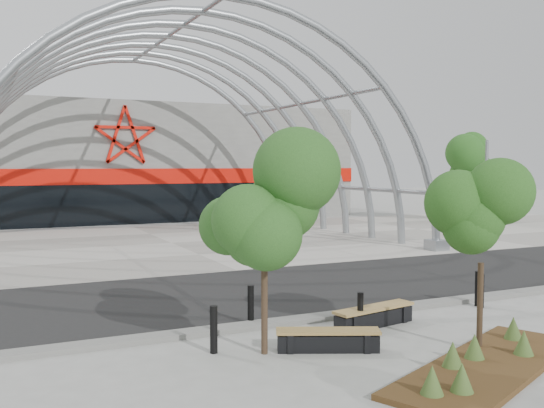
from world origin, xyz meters
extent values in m
plane|color=gray|center=(0.00, 0.00, 0.00)|extent=(140.00, 140.00, 0.00)
cube|color=black|center=(0.00, 3.50, 0.01)|extent=(140.00, 7.00, 0.02)
cube|color=gray|center=(0.00, 15.50, 0.02)|extent=(60.00, 17.00, 0.04)
cube|color=slate|center=(0.00, -0.25, 0.06)|extent=(60.00, 0.50, 0.12)
cube|color=slate|center=(0.00, 33.50, 4.00)|extent=(34.00, 15.00, 8.00)
cube|color=black|center=(0.00, 26.05, 1.30)|extent=(22.00, 0.25, 2.60)
cube|color=red|center=(0.00, 26.05, 3.10)|extent=(34.00, 0.30, 1.00)
torus|color=#91979B|center=(0.00, 8.00, 0.00)|extent=(20.36, 0.36, 20.36)
torus|color=#91979B|center=(0.00, 10.50, 0.00)|extent=(20.36, 0.36, 20.36)
torus|color=#91979B|center=(0.00, 13.00, 0.00)|extent=(20.36, 0.36, 20.36)
torus|color=#91979B|center=(0.00, 15.50, 0.00)|extent=(20.36, 0.36, 20.36)
torus|color=#91979B|center=(0.00, 18.00, 0.00)|extent=(20.36, 0.36, 20.36)
torus|color=#91979B|center=(0.00, 20.50, 0.00)|extent=(20.36, 0.36, 20.36)
torus|color=#91979B|center=(0.00, 23.00, 0.00)|extent=(20.36, 0.36, 20.36)
cylinder|color=#91979B|center=(9.66, 15.50, 2.59)|extent=(0.20, 15.00, 0.20)
cylinder|color=#91979B|center=(7.07, 15.50, 7.07)|extent=(0.20, 15.00, 0.20)
cylinder|color=#91979B|center=(0.00, 15.50, 10.00)|extent=(0.20, 15.00, 0.20)
cylinder|color=#91979B|center=(-7.07, 15.50, 7.07)|extent=(0.20, 15.00, 0.20)
cube|color=#91979B|center=(10.00, 8.00, 0.25)|extent=(0.80, 0.80, 0.50)
cube|color=#91979B|center=(10.00, 23.00, 0.25)|extent=(0.80, 0.80, 0.50)
cube|color=#3F2F13|center=(0.36, -4.75, 0.05)|extent=(5.75, 3.81, 0.11)
cone|color=#466229|center=(-1.11, -5.63, 0.35)|extent=(0.38, 0.38, 0.48)
cone|color=#466229|center=(0.33, -4.41, 0.35)|extent=(0.38, 0.38, 0.48)
cone|color=#466229|center=(1.37, -4.65, 0.35)|extent=(0.38, 0.38, 0.48)
cone|color=#466229|center=(-0.39, -4.62, 0.35)|extent=(0.38, 0.38, 0.48)
cone|color=#466229|center=(2.03, -3.77, 0.35)|extent=(0.38, 0.38, 0.48)
cone|color=#466229|center=(-1.63, -5.51, 0.35)|extent=(0.38, 0.38, 0.48)
cylinder|color=gray|center=(11.89, 7.03, 2.46)|extent=(0.14, 0.14, 4.92)
imported|color=black|center=(11.89, 7.03, 3.54)|extent=(0.31, 0.69, 0.14)
cylinder|color=#2E2317|center=(-3.06, -2.12, 1.06)|extent=(0.13, 0.13, 2.12)
ellipsoid|color=#1F441A|center=(-3.06, -2.12, 2.98)|extent=(1.81, 1.81, 2.31)
cylinder|color=black|center=(1.00, -3.84, 0.91)|extent=(0.12, 0.12, 1.83)
ellipsoid|color=#1D4515|center=(1.00, -3.84, 2.57)|extent=(1.51, 1.51, 1.99)
cube|color=black|center=(-1.81, -2.52, 0.18)|extent=(2.05, 1.22, 0.35)
cube|color=black|center=(-2.52, -2.20, 0.21)|extent=(0.30, 0.47, 0.42)
cube|color=black|center=(-1.10, -2.84, 0.21)|extent=(0.30, 0.47, 0.42)
cube|color=olive|center=(-1.81, -2.52, 0.42)|extent=(2.13, 1.31, 0.06)
cube|color=black|center=(0.16, -1.33, 0.19)|extent=(2.23, 0.81, 0.37)
cube|color=black|center=(-0.64, -1.48, 0.22)|extent=(0.22, 0.50, 0.44)
cube|color=black|center=(0.97, -1.18, 0.22)|extent=(0.22, 0.50, 0.44)
cube|color=olive|center=(0.16, -1.33, 0.44)|extent=(2.30, 0.90, 0.07)
cylinder|color=black|center=(-3.97, -1.65, 0.49)|extent=(0.16, 0.16, 0.97)
cylinder|color=black|center=(-2.44, 0.02, 0.48)|extent=(0.15, 0.15, 0.95)
cylinder|color=black|center=(-0.35, -1.51, 0.45)|extent=(0.14, 0.14, 0.89)
cylinder|color=black|center=(3.84, -1.00, 0.45)|extent=(0.14, 0.14, 0.90)
cylinder|color=black|center=(3.89, -0.80, 0.48)|extent=(0.15, 0.15, 0.95)
cylinder|color=black|center=(21.00, 18.00, 1.51)|extent=(0.20, 0.20, 3.03)
ellipsoid|color=#1A4C16|center=(21.00, 18.00, 4.26)|extent=(2.70, 2.70, 3.30)
camera|label=1|loc=(-8.06, -13.07, 3.81)|focal=40.00mm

